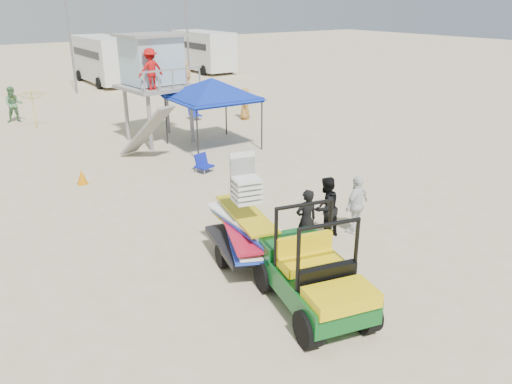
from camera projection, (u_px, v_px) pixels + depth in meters
ground at (320, 300)px, 10.18m from camera, size 140.00×140.00×0.00m
utility_cart at (314, 267)px, 9.52m from camera, size 1.92×2.93×2.05m
surf_trailer at (247, 225)px, 11.31m from camera, size 1.86×2.77×2.32m
man_left at (306, 220)px, 11.95m from camera, size 0.62×0.46×1.57m
man_mid at (326, 208)px, 12.58m from camera, size 0.87×0.73×1.63m
man_right at (357, 205)px, 12.85m from camera, size 0.98×0.56×1.57m
lifeguard_tower at (152, 65)px, 20.46m from camera, size 2.95×2.95×4.33m
canopy_blue at (212, 81)px, 19.80m from camera, size 3.13×3.13×3.23m
umbrella_b at (34, 109)px, 23.45m from camera, size 2.68×2.70×1.78m
cone_near at (82, 177)px, 16.48m from camera, size 0.34×0.34×0.50m
beach_chair_b at (203, 163)px, 17.66m from camera, size 0.66×0.72×0.64m
beach_chair_c at (194, 113)px, 25.34m from camera, size 0.55×0.59×0.64m
rv_mid_right at (104, 58)px, 35.68m from camera, size 2.64×7.00×3.25m
rv_far_right at (204, 50)px, 41.62m from camera, size 2.64×6.60×3.25m
light_pole_left at (69, 29)px, 31.00m from camera, size 0.14×0.14×8.00m
light_pole_right at (187, 24)px, 36.94m from camera, size 0.14×0.14×8.00m
distant_beachgoers at (25, 113)px, 23.00m from camera, size 20.83×12.14×1.76m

